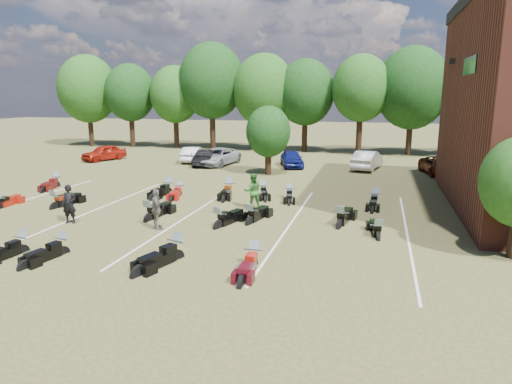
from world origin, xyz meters
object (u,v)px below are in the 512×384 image
(car_4, at_px, (292,159))
(person_green, at_px, (253,191))
(person_black, at_px, (69,204))
(motorcycle_14, at_px, (57,187))
(motorcycle_3, at_px, (62,254))
(person_grey, at_px, (156,209))
(car_0, at_px, (104,153))
(motorcycle_7, at_px, (0,209))

(car_4, bearing_deg, person_green, -106.15)
(car_4, relative_size, person_green, 2.14)
(person_black, distance_m, motorcycle_14, 9.31)
(motorcycle_3, bearing_deg, person_grey, 73.80)
(person_grey, height_order, motorcycle_14, person_grey)
(person_green, distance_m, motorcycle_14, 13.63)
(motorcycle_3, bearing_deg, person_black, 133.30)
(car_0, distance_m, car_4, 16.62)
(car_0, distance_m, motorcycle_7, 17.31)
(person_black, xyz_separation_m, motorcycle_7, (-5.19, 1.35, -0.89))
(car_0, distance_m, person_black, 20.55)
(car_4, distance_m, motorcycle_14, 17.41)
(motorcycle_3, bearing_deg, motorcycle_14, 139.38)
(motorcycle_14, bearing_deg, motorcycle_7, -91.90)
(motorcycle_7, bearing_deg, car_4, -129.33)
(person_grey, distance_m, motorcycle_7, 9.53)
(car_4, bearing_deg, motorcycle_3, -119.61)
(person_grey, xyz_separation_m, motorcycle_14, (-10.40, 6.75, -0.89))
(person_black, bearing_deg, motorcycle_3, -67.14)
(car_4, height_order, person_black, person_black)
(person_green, distance_m, motorcycle_3, 9.73)
(motorcycle_14, bearing_deg, person_grey, -44.90)
(person_black, xyz_separation_m, person_green, (7.26, 4.73, 0.02))
(car_4, relative_size, motorcycle_7, 1.84)
(person_black, relative_size, motorcycle_14, 0.76)
(car_0, bearing_deg, motorcycle_14, -47.96)
(motorcycle_7, relative_size, motorcycle_14, 0.90)
(person_grey, bearing_deg, car_0, -0.20)
(car_0, xyz_separation_m, motorcycle_3, (12.29, -21.59, -0.67))
(person_green, bearing_deg, car_4, -109.60)
(motorcycle_14, bearing_deg, person_black, -60.17)
(person_grey, distance_m, motorcycle_3, 4.32)
(car_0, bearing_deg, person_grey, -28.32)
(motorcycle_7, bearing_deg, motorcycle_3, 141.59)
(car_4, height_order, motorcycle_3, car_4)
(person_grey, xyz_separation_m, motorcycle_3, (-1.90, -3.78, -0.89))
(person_black, xyz_separation_m, person_grey, (4.23, 0.16, 0.00))
(person_grey, bearing_deg, person_green, -72.30)
(person_black, relative_size, person_green, 0.97)
(car_0, distance_m, person_green, 21.73)
(person_green, xyz_separation_m, motorcycle_3, (-4.92, -8.34, -0.91))
(car_4, distance_m, motorcycle_7, 20.99)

